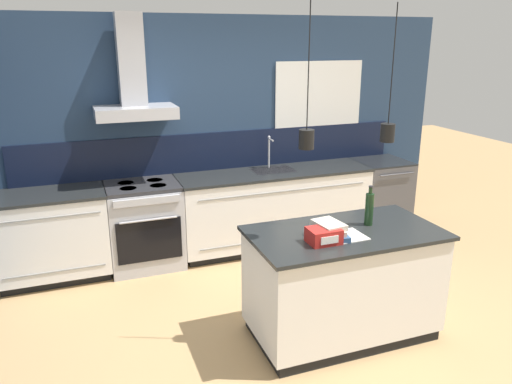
{
  "coord_description": "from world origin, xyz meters",
  "views": [
    {
      "loc": [
        -1.55,
        -3.36,
        2.36
      ],
      "look_at": [
        -0.07,
        0.59,
        1.05
      ],
      "focal_mm": 35.0,
      "sensor_mm": 36.0,
      "label": 1
    }
  ],
  "objects_px": {
    "oven_range": "(145,225)",
    "red_supply_box": "(324,236)",
    "bottle_on_island": "(369,209)",
    "book_stack": "(329,230)",
    "dishwasher": "(379,196)"
  },
  "relations": [
    {
      "from": "dishwasher",
      "to": "book_stack",
      "type": "relative_size",
      "value": 2.64
    },
    {
      "from": "dishwasher",
      "to": "red_supply_box",
      "type": "relative_size",
      "value": 3.88
    },
    {
      "from": "oven_range",
      "to": "red_supply_box",
      "type": "xyz_separation_m",
      "value": [
        1.04,
        -2.03,
        0.51
      ]
    },
    {
      "from": "red_supply_box",
      "to": "book_stack",
      "type": "bearing_deg",
      "value": 42.11
    },
    {
      "from": "bottle_on_island",
      "to": "red_supply_box",
      "type": "height_order",
      "value": "bottle_on_island"
    },
    {
      "from": "book_stack",
      "to": "red_supply_box",
      "type": "height_order",
      "value": "book_stack"
    },
    {
      "from": "oven_range",
      "to": "red_supply_box",
      "type": "bearing_deg",
      "value": -62.99
    },
    {
      "from": "bottle_on_island",
      "to": "book_stack",
      "type": "relative_size",
      "value": 0.95
    },
    {
      "from": "red_supply_box",
      "to": "oven_range",
      "type": "bearing_deg",
      "value": 117.01
    },
    {
      "from": "oven_range",
      "to": "dishwasher",
      "type": "distance_m",
      "value": 2.91
    },
    {
      "from": "bottle_on_island",
      "to": "book_stack",
      "type": "height_order",
      "value": "bottle_on_island"
    },
    {
      "from": "book_stack",
      "to": "red_supply_box",
      "type": "distance_m",
      "value": 0.12
    },
    {
      "from": "oven_range",
      "to": "red_supply_box",
      "type": "distance_m",
      "value": 2.34
    },
    {
      "from": "bottle_on_island",
      "to": "book_stack",
      "type": "distance_m",
      "value": 0.45
    },
    {
      "from": "oven_range",
      "to": "bottle_on_island",
      "type": "bearing_deg",
      "value": -49.69
    }
  ]
}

